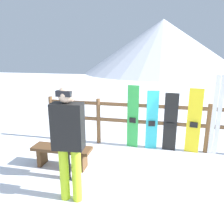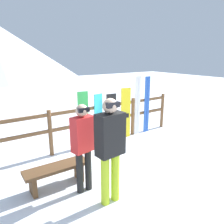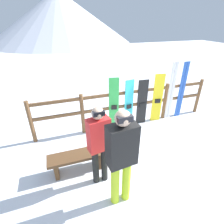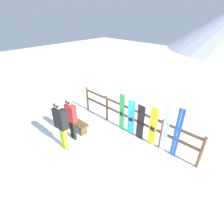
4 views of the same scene
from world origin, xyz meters
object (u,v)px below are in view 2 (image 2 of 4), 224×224
(person_red, at_px, (83,142))
(snowboard_black_stripe, at_px, (111,118))
(ski_pair_blue, at_px, (147,105))
(snowboard_green, at_px, (84,121))
(snowboard_yellow, at_px, (126,113))
(bench, at_px, (57,172))
(snowboard_cyan, at_px, (99,120))
(person_black, at_px, (110,144))
(ski_pair_white, at_px, (137,106))

(person_red, relative_size, snowboard_black_stripe, 1.18)
(ski_pair_blue, bearing_deg, snowboard_green, -179.91)
(snowboard_black_stripe, bearing_deg, snowboard_yellow, 0.01)
(bench, bearing_deg, person_red, -47.37)
(person_red, xyz_separation_m, ski_pair_blue, (3.07, 1.69, -0.07))
(bench, distance_m, person_red, 0.84)
(bench, relative_size, snowboard_black_stripe, 0.87)
(snowboard_cyan, bearing_deg, snowboard_green, 179.99)
(person_red, relative_size, snowboard_yellow, 1.09)
(snowboard_green, height_order, snowboard_yellow, snowboard_green)
(person_black, xyz_separation_m, ski_pair_white, (2.47, 2.21, -0.14))
(person_red, bearing_deg, snowboard_yellow, 37.01)
(snowboard_green, relative_size, ski_pair_white, 0.84)
(person_red, distance_m, ski_pair_blue, 3.51)
(person_black, distance_m, ski_pair_blue, 3.62)
(bench, distance_m, ski_pair_blue, 3.72)
(snowboard_green, height_order, snowboard_cyan, snowboard_green)
(person_red, xyz_separation_m, snowboard_green, (0.87, 1.69, -0.20))
(snowboard_cyan, distance_m, snowboard_yellow, 0.93)
(person_red, relative_size, person_black, 0.91)
(snowboard_black_stripe, bearing_deg, snowboard_cyan, 179.99)
(snowboard_yellow, xyz_separation_m, ski_pair_white, (0.45, 0.00, 0.16))
(bench, distance_m, ski_pair_white, 3.37)
(snowboard_yellow, bearing_deg, snowboard_black_stripe, -179.99)
(person_black, xyz_separation_m, ski_pair_blue, (2.86, 2.21, -0.15))
(person_black, height_order, ski_pair_white, ski_pair_white)
(snowboard_yellow, bearing_deg, snowboard_cyan, -180.00)
(person_red, height_order, ski_pair_blue, ski_pair_blue)
(bench, distance_m, person_black, 1.30)
(snowboard_green, bearing_deg, ski_pair_blue, 0.09)
(snowboard_black_stripe, xyz_separation_m, ski_pair_white, (0.96, 0.00, 0.22))
(person_red, distance_m, snowboard_black_stripe, 2.44)
(snowboard_yellow, bearing_deg, bench, -153.57)
(person_red, xyz_separation_m, person_black, (0.22, -0.52, 0.09))
(bench, relative_size, snowboard_cyan, 0.84)
(bench, bearing_deg, snowboard_green, 46.46)
(snowboard_black_stripe, relative_size, ski_pair_blue, 0.77)
(person_black, bearing_deg, snowboard_cyan, 63.52)
(snowboard_yellow, xyz_separation_m, ski_pair_blue, (0.83, 0.00, 0.14))
(person_red, height_order, snowboard_green, person_red)
(bench, xyz_separation_m, snowboard_black_stripe, (2.10, 1.30, 0.37))
(snowboard_yellow, bearing_deg, ski_pair_white, 0.44)
(snowboard_black_stripe, height_order, ski_pair_white, ski_pair_white)
(person_red, bearing_deg, snowboard_cyan, 52.06)
(snowboard_green, height_order, ski_pair_white, ski_pair_white)
(snowboard_cyan, bearing_deg, person_red, -127.94)
(person_black, height_order, snowboard_cyan, person_black)
(bench, xyz_separation_m, snowboard_cyan, (1.68, 1.30, 0.39))
(person_red, bearing_deg, ski_pair_white, 32.18)
(person_red, relative_size, ski_pair_white, 0.90)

